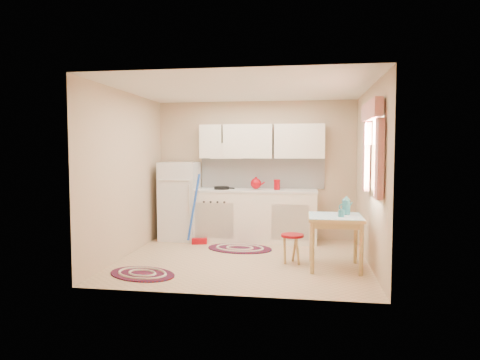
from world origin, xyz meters
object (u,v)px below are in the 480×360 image
object	(u,v)px
base_cabinets	(252,216)
stool	(292,249)
fridge	(180,201)
table	(335,242)

from	to	relation	value
base_cabinets	stool	world-z (taller)	base_cabinets
fridge	base_cabinets	bearing A→B (deg)	2.17
base_cabinets	table	distance (m)	2.08
base_cabinets	stool	size ratio (longest dim) A/B	5.36
stool	base_cabinets	bearing A→B (deg)	117.56
table	stool	xyz separation A→B (m)	(-0.58, 0.17, -0.15)
fridge	table	world-z (taller)	fridge
table	stool	bearing A→B (deg)	163.58
stool	table	bearing A→B (deg)	-16.42
base_cabinets	table	world-z (taller)	base_cabinets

